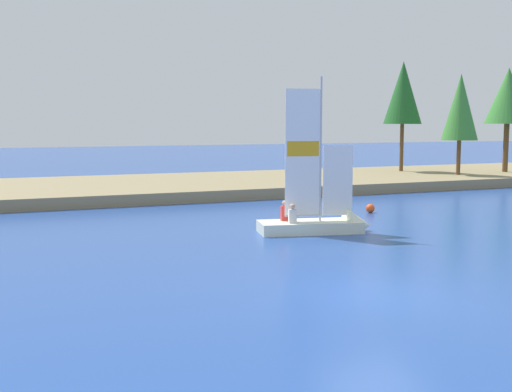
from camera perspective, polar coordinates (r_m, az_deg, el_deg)
name	(u,v)px	position (r m, az deg, el deg)	size (l,w,h in m)	color
ground_plane	(375,294)	(15.85, 10.48, -8.50)	(200.00, 200.00, 0.00)	#234793
shore_bank	(144,187)	(38.32, -9.86, 0.76)	(80.00, 12.28, 0.60)	#897A56
shoreline_tree_left	(403,93)	(47.62, 12.88, 8.87)	(2.71, 2.71, 7.82)	brown
shoreline_tree_midleft	(460,107)	(45.17, 17.64, 7.49)	(2.38, 2.38, 6.70)	brown
shoreline_tree_centre	(508,96)	(49.06, 21.42, 8.22)	(3.14, 3.14, 7.32)	brown
sailboat	(328,221)	(24.27, 6.42, -2.22)	(4.48, 2.28, 6.21)	silver
channel_buoy	(370,208)	(29.72, 10.08, -1.08)	(0.40, 0.40, 0.40)	#E54C19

